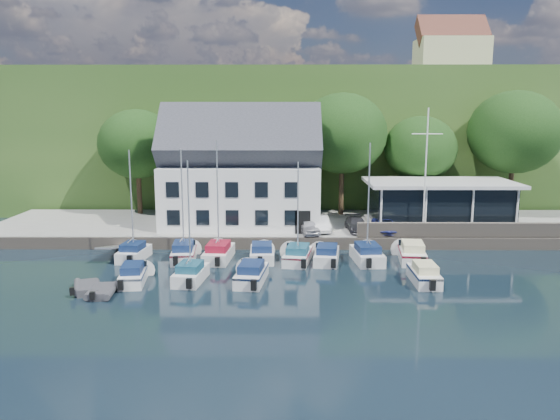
{
  "coord_description": "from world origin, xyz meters",
  "views": [
    {
      "loc": [
        -3.13,
        -32.93,
        11.3
      ],
      "look_at": [
        -3.41,
        9.0,
        3.69
      ],
      "focal_mm": 35.0,
      "sensor_mm": 36.0,
      "label": 1
    }
  ],
  "objects_px": {
    "car_white": "(320,224)",
    "boat_r1_7": "(412,251)",
    "dinghy_0": "(87,286)",
    "car_dgrey": "(357,224)",
    "boat_r1_0": "(132,206)",
    "boat_r2_2": "(251,272)",
    "dinghy_1": "(102,290)",
    "club_pavilion": "(439,203)",
    "boat_r2_4": "(424,273)",
    "car_blue": "(385,225)",
    "boat_r1_5": "(327,253)",
    "boat_r1_1": "(182,203)",
    "boat_r2_1": "(189,221)",
    "harbor_building": "(241,177)",
    "boat_r1_2": "(218,205)",
    "boat_r1_4": "(298,208)",
    "car_silver": "(308,227)",
    "boat_r1_6": "(368,204)",
    "flagpole": "(426,172)",
    "boat_r1_3": "(262,252)",
    "boat_r2_0": "(134,273)"
  },
  "relations": [
    {
      "from": "car_silver",
      "to": "boat_r1_4",
      "type": "bearing_deg",
      "value": -113.46
    },
    {
      "from": "car_dgrey",
      "to": "boat_r2_1",
      "type": "xyz_separation_m",
      "value": [
        -12.62,
        -11.29,
        2.58
      ]
    },
    {
      "from": "boat_r2_4",
      "to": "car_blue",
      "type": "bearing_deg",
      "value": 93.55
    },
    {
      "from": "car_dgrey",
      "to": "boat_r1_0",
      "type": "distance_m",
      "value": 19.04
    },
    {
      "from": "club_pavilion",
      "to": "boat_r1_0",
      "type": "bearing_deg",
      "value": -162.35
    },
    {
      "from": "club_pavilion",
      "to": "boat_r1_6",
      "type": "relative_size",
      "value": 1.48
    },
    {
      "from": "boat_r1_7",
      "to": "car_white",
      "type": "bearing_deg",
      "value": 144.6
    },
    {
      "from": "boat_r1_1",
      "to": "dinghy_1",
      "type": "relative_size",
      "value": 3.16
    },
    {
      "from": "car_blue",
      "to": "dinghy_1",
      "type": "distance_m",
      "value": 24.31
    },
    {
      "from": "boat_r1_3",
      "to": "dinghy_1",
      "type": "bearing_deg",
      "value": -141.8
    },
    {
      "from": "boat_r1_5",
      "to": "flagpole",
      "type": "bearing_deg",
      "value": 38.73
    },
    {
      "from": "boat_r1_4",
      "to": "boat_r2_0",
      "type": "xyz_separation_m",
      "value": [
        -11.1,
        -5.04,
        -3.51
      ]
    },
    {
      "from": "club_pavilion",
      "to": "boat_r2_2",
      "type": "relative_size",
      "value": 2.22
    },
    {
      "from": "car_dgrey",
      "to": "boat_r1_2",
      "type": "relative_size",
      "value": 0.47
    },
    {
      "from": "boat_r1_2",
      "to": "boat_r2_4",
      "type": "relative_size",
      "value": 1.57
    },
    {
      "from": "boat_r2_1",
      "to": "harbor_building",
      "type": "bearing_deg",
      "value": 87.16
    },
    {
      "from": "boat_r1_3",
      "to": "boat_r1_6",
      "type": "bearing_deg",
      "value": -4.82
    },
    {
      "from": "boat_r1_4",
      "to": "boat_r1_5",
      "type": "xyz_separation_m",
      "value": [
        2.21,
        0.11,
        -3.51
      ]
    },
    {
      "from": "boat_r1_7",
      "to": "dinghy_0",
      "type": "distance_m",
      "value": 23.52
    },
    {
      "from": "boat_r1_3",
      "to": "boat_r1_1",
      "type": "bearing_deg",
      "value": 177.37
    },
    {
      "from": "car_white",
      "to": "dinghy_0",
      "type": "height_order",
      "value": "car_white"
    },
    {
      "from": "boat_r2_2",
      "to": "dinghy_0",
      "type": "xyz_separation_m",
      "value": [
        -10.35,
        -1.98,
        -0.37
      ]
    },
    {
      "from": "boat_r1_2",
      "to": "boat_r1_6",
      "type": "distance_m",
      "value": 11.35
    },
    {
      "from": "car_blue",
      "to": "boat_r2_1",
      "type": "xyz_separation_m",
      "value": [
        -14.99,
        -10.84,
        2.52
      ]
    },
    {
      "from": "dinghy_1",
      "to": "club_pavilion",
      "type": "bearing_deg",
      "value": 27.85
    },
    {
      "from": "boat_r1_2",
      "to": "dinghy_1",
      "type": "distance_m",
      "value": 11.15
    },
    {
      "from": "boat_r2_4",
      "to": "boat_r1_5",
      "type": "bearing_deg",
      "value": 140.34
    },
    {
      "from": "boat_r1_5",
      "to": "dinghy_1",
      "type": "relative_size",
      "value": 2.03
    },
    {
      "from": "boat_r1_1",
      "to": "boat_r1_5",
      "type": "relative_size",
      "value": 1.56
    },
    {
      "from": "boat_r2_2",
      "to": "car_blue",
      "type": "bearing_deg",
      "value": 52.13
    },
    {
      "from": "boat_r2_1",
      "to": "boat_r1_7",
      "type": "bearing_deg",
      "value": 24.85
    },
    {
      "from": "boat_r1_0",
      "to": "boat_r1_2",
      "type": "xyz_separation_m",
      "value": [
        6.58,
        -0.05,
        0.13
      ]
    },
    {
      "from": "car_white",
      "to": "boat_r1_7",
      "type": "xyz_separation_m",
      "value": [
        6.65,
        -6.06,
        -0.89
      ]
    },
    {
      "from": "boat_r1_3",
      "to": "boat_r1_4",
      "type": "relative_size",
      "value": 0.63
    },
    {
      "from": "dinghy_0",
      "to": "dinghy_1",
      "type": "height_order",
      "value": "dinghy_0"
    },
    {
      "from": "boat_r1_2",
      "to": "boat_r2_0",
      "type": "xyz_separation_m",
      "value": [
        -5.03,
        -5.7,
        -3.66
      ]
    },
    {
      "from": "harbor_building",
      "to": "dinghy_0",
      "type": "distance_m",
      "value": 19.1
    },
    {
      "from": "boat_r2_4",
      "to": "boat_r2_1",
      "type": "bearing_deg",
      "value": 179.61
    },
    {
      "from": "flagpole",
      "to": "dinghy_0",
      "type": "bearing_deg",
      "value": -153.69
    },
    {
      "from": "boat_r1_5",
      "to": "boat_r2_2",
      "type": "distance_m",
      "value": 7.4
    },
    {
      "from": "car_dgrey",
      "to": "boat_r1_7",
      "type": "distance_m",
      "value": 6.98
    },
    {
      "from": "boat_r1_7",
      "to": "dinghy_0",
      "type": "height_order",
      "value": "boat_r1_7"
    },
    {
      "from": "boat_r1_3",
      "to": "harbor_building",
      "type": "bearing_deg",
      "value": 102.2
    },
    {
      "from": "boat_r2_4",
      "to": "boat_r1_7",
      "type": "bearing_deg",
      "value": 85.65
    },
    {
      "from": "car_blue",
      "to": "dinghy_1",
      "type": "height_order",
      "value": "car_blue"
    },
    {
      "from": "boat_r1_6",
      "to": "boat_r2_1",
      "type": "relative_size",
      "value": 1.07
    },
    {
      "from": "boat_r1_4",
      "to": "car_white",
      "type": "bearing_deg",
      "value": 82.04
    },
    {
      "from": "harbor_building",
      "to": "boat_r1_0",
      "type": "height_order",
      "value": "harbor_building"
    },
    {
      "from": "car_silver",
      "to": "car_blue",
      "type": "relative_size",
      "value": 0.94
    },
    {
      "from": "boat_r1_4",
      "to": "boat_r2_4",
      "type": "xyz_separation_m",
      "value": [
        8.3,
        -5.0,
        -3.48
      ]
    }
  ]
}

